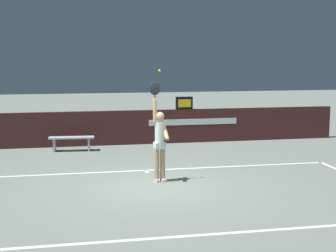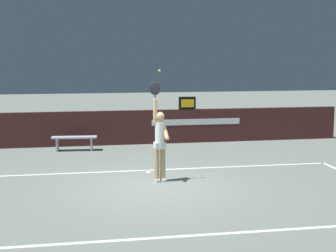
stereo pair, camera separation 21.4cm
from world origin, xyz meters
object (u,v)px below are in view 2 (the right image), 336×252
speed_display (187,103)px  tennis_player (160,140)px  tennis_ball (160,71)px  courtside_bench_near (74,140)px

speed_display → tennis_player: (-1.84, -5.31, -0.38)m
speed_display → tennis_ball: 5.83m
tennis_player → courtside_bench_near: bearing=115.7°
tennis_ball → speed_display: bearing=71.0°
tennis_player → speed_display: bearing=70.8°
tennis_ball → courtside_bench_near: size_ratio=0.05×
tennis_ball → courtside_bench_near: (-2.13, 4.51, -2.39)m
tennis_player → tennis_ball: size_ratio=36.75×
courtside_bench_near → tennis_player: bearing=-64.3°
speed_display → tennis_ball: tennis_ball is taller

